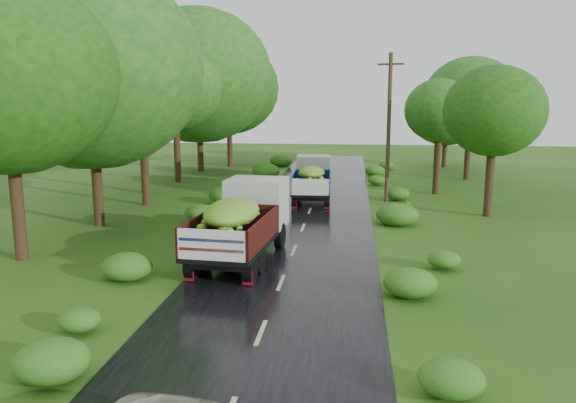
# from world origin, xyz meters

# --- Properties ---
(ground) EXTENTS (120.00, 120.00, 0.00)m
(ground) POSITION_xyz_m (0.00, 0.00, 0.00)
(ground) COLOR #1A440E
(ground) RESTS_ON ground
(road) EXTENTS (6.50, 80.00, 0.02)m
(road) POSITION_xyz_m (0.00, 5.00, 0.01)
(road) COLOR black
(road) RESTS_ON ground
(road_lines) EXTENTS (0.12, 69.60, 0.00)m
(road_lines) POSITION_xyz_m (0.00, 6.00, 0.02)
(road_lines) COLOR #BFB78C
(road_lines) RESTS_ON road
(truck_near) EXTENTS (2.88, 6.79, 2.78)m
(truck_near) POSITION_xyz_m (-1.76, 6.65, 1.57)
(truck_near) COLOR black
(truck_near) RESTS_ON ground
(truck_far) EXTENTS (2.30, 5.97, 2.48)m
(truck_far) POSITION_xyz_m (-0.09, 19.12, 1.40)
(truck_far) COLOR black
(truck_far) RESTS_ON ground
(utility_pole) EXTENTS (1.46, 0.49, 8.49)m
(utility_pole) POSITION_xyz_m (4.25, 19.31, 4.37)
(utility_pole) COLOR #382616
(utility_pole) RESTS_ON ground
(trees_left) EXTENTS (6.49, 33.28, 9.91)m
(trees_left) POSITION_xyz_m (-9.89, 21.74, 7.05)
(trees_left) COLOR black
(trees_left) RESTS_ON ground
(trees_right) EXTENTS (6.52, 24.16, 7.49)m
(trees_right) POSITION_xyz_m (9.68, 27.47, 5.26)
(trees_right) COLOR black
(trees_right) RESTS_ON ground
(shrubs) EXTENTS (11.90, 44.00, 0.70)m
(shrubs) POSITION_xyz_m (0.00, 14.00, 0.35)
(shrubs) COLOR #276317
(shrubs) RESTS_ON ground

